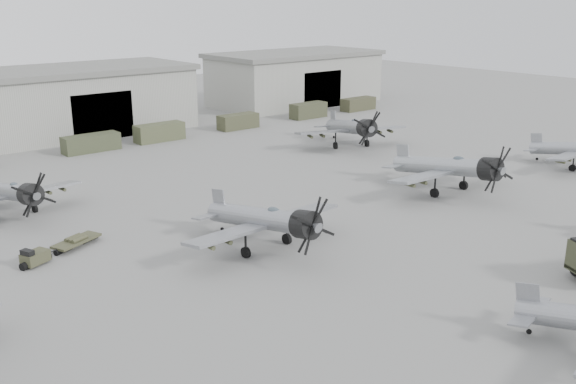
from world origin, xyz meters
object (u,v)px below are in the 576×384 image
object	(u,v)px
aircraft_far_0	(12,193)
aircraft_mid_2	(452,167)
aircraft_mid_1	(268,220)
tug_trailer	(52,251)
aircraft_far_1	(352,128)

from	to	relation	value
aircraft_far_0	aircraft_mid_2	bearing A→B (deg)	-35.91
aircraft_mid_1	tug_trailer	world-z (taller)	aircraft_mid_1
aircraft_mid_2	aircraft_mid_1	bearing A→B (deg)	-176.52
aircraft_mid_2	aircraft_far_0	xyz separation A→B (m)	(-33.30, 19.08, -0.37)
aircraft_mid_2	aircraft_far_0	bearing A→B (deg)	153.21
tug_trailer	aircraft_far_1	bearing A→B (deg)	-7.87
aircraft_mid_1	aircraft_mid_2	size ratio (longest dim) A/B	0.94
aircraft_mid_2	tug_trailer	bearing A→B (deg)	168.90
aircraft_mid_1	tug_trailer	distance (m)	15.29
aircraft_mid_1	aircraft_far_0	size ratio (longest dim) A/B	1.10
aircraft_far_1	aircraft_mid_1	bearing A→B (deg)	-123.50
aircraft_mid_2	tug_trailer	distance (m)	35.26
aircraft_mid_1	aircraft_far_0	bearing A→B (deg)	118.38
aircraft_mid_1	aircraft_far_0	world-z (taller)	aircraft_mid_1
aircraft_mid_2	aircraft_far_1	distance (m)	20.26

